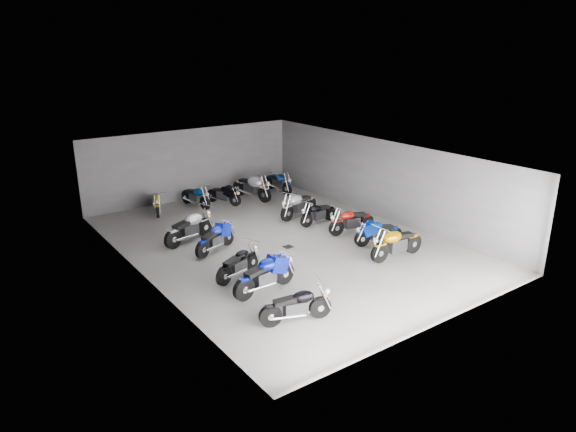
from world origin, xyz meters
The scene contains 21 objects.
ground centered at (0.00, 0.00, 0.00)m, with size 14.00×14.00×0.00m, color #9C9994.
wall_back centered at (0.00, 7.00, 1.60)m, with size 10.00×0.10×3.20m, color slate.
wall_left centered at (-5.00, 0.00, 1.60)m, with size 0.10×14.00×3.20m, color slate.
wall_right centered at (5.00, 0.00, 1.60)m, with size 0.10×14.00×3.20m, color slate.
ceiling centered at (0.00, 0.00, 3.22)m, with size 10.00×14.00×0.04m, color black.
drain_grate centered at (0.00, -0.50, 0.01)m, with size 0.32×0.32×0.01m, color black.
motorcycle_left_a centered at (-2.82, -4.81, 0.47)m, with size 1.90×0.67×0.85m.
motorcycle_left_b centered at (-2.52, -2.91, 0.52)m, with size 2.18×0.51×0.96m.
motorcycle_left_c centered at (-2.66, -1.63, 0.45)m, with size 1.82×0.75×0.83m.
motorcycle_left_e centered at (-2.23, 0.64, 0.47)m, with size 1.86×0.90×0.87m.
motorcycle_left_f centered at (-2.57, 1.98, 0.54)m, with size 2.17×0.85×0.98m.
motorcycle_right_b centered at (2.35, -3.36, 0.53)m, with size 2.20×0.45×0.97m.
motorcycle_right_c centered at (2.74, -2.13, 0.45)m, with size 1.82×0.64×0.82m.
motorcycle_right_d centered at (2.77, -0.70, 0.48)m, with size 2.00×0.45×0.88m.
motorcycle_right_e centered at (2.41, 0.83, 0.45)m, with size 1.86×0.41×0.82m.
motorcycle_right_f centered at (2.29, 1.97, 0.52)m, with size 2.14×0.70×0.96m.
motorcycle_back_b centered at (-2.24, 5.84, 0.45)m, with size 0.80×1.81×0.83m.
motorcycle_back_c centered at (-0.52, 5.69, 0.48)m, with size 0.51×1.97×0.87m.
motorcycle_back_d centered at (0.67, 5.35, 0.45)m, with size 0.87×1.75×0.82m.
motorcycle_back_e centered at (2.12, 5.29, 0.57)m, with size 0.68×2.37×1.05m.
motorcycle_back_f centered at (3.75, 5.51, 0.51)m, with size 0.42×2.12×0.93m.
Camera 1 is at (-9.76, -14.12, 6.73)m, focal length 32.00 mm.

